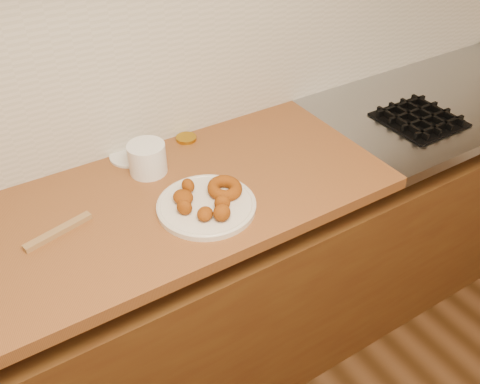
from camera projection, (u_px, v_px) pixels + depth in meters
The scene contains 12 objects.
wall_back at pixel (160, 2), 1.50m from camera, with size 4.00×0.02×2.70m, color #C2B198.
base_cabinet at pixel (221, 290), 1.88m from camera, with size 3.60×0.60×0.77m, color #573614.
stovetop at pixel (463, 94), 2.06m from camera, with size 1.30×0.62×0.04m, color #9EA0A5.
backsplash at pixel (167, 52), 1.58m from camera, with size 3.60×0.02×0.60m, color beige.
burner_grates at pixel (478, 96), 1.97m from camera, with size 0.91×0.26×0.03m.
donut_plate at pixel (207, 206), 1.44m from camera, with size 0.28×0.28×0.02m, color silver.
ring_donut at pixel (225, 188), 1.47m from camera, with size 0.10×0.10×0.04m, color brown.
fried_dough_chunks at pixel (201, 203), 1.41m from camera, with size 0.15×0.21×0.05m.
plastic_tub at pixel (147, 158), 1.56m from camera, with size 0.12×0.12×0.10m, color white.
tub_lid at pixel (131, 155), 1.66m from camera, with size 0.14×0.14×0.01m, color white.
brass_jar_lid at pixel (186, 138), 1.74m from camera, with size 0.07×0.07×0.01m, color #B78B1C.
wooden_utensil at pixel (58, 231), 1.36m from camera, with size 0.20×0.02×0.02m, color olive.
Camera 1 is at (-0.61, 0.58, 1.82)m, focal length 38.00 mm.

